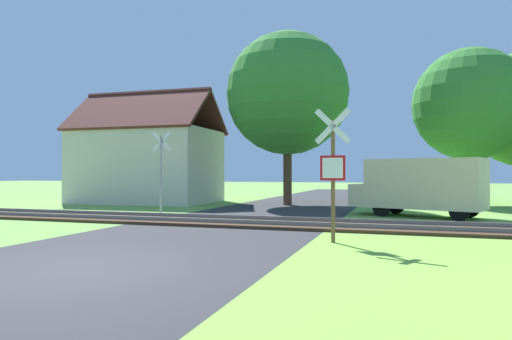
% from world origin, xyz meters
% --- Properties ---
extents(ground_plane, '(160.00, 160.00, 0.00)m').
position_xyz_m(ground_plane, '(0.00, 0.00, 0.00)').
color(ground_plane, '#6B9942').
extents(road_asphalt, '(6.52, 80.00, 0.01)m').
position_xyz_m(road_asphalt, '(0.00, 2.00, 0.00)').
color(road_asphalt, '#2D2D30').
rests_on(road_asphalt, ground).
extents(rail_track, '(60.00, 2.60, 0.22)m').
position_xyz_m(rail_track, '(0.00, 7.73, 0.06)').
color(rail_track, '#422D1E').
rests_on(rail_track, ground).
extents(stop_sign_near, '(0.88, 0.15, 3.26)m').
position_xyz_m(stop_sign_near, '(3.80, 4.52, 1.80)').
color(stop_sign_near, brown).
rests_on(stop_sign_near, ground).
extents(crossing_sign_far, '(0.88, 0.14, 3.47)m').
position_xyz_m(crossing_sign_far, '(-4.33, 10.60, 2.00)').
color(crossing_sign_far, '#9E9EA5').
rests_on(crossing_sign_far, ground).
extents(house, '(8.04, 5.88, 6.51)m').
position_xyz_m(house, '(-8.68, 16.73, 2.27)').
color(house, beige).
rests_on(house, ground).
extents(tree_center, '(6.54, 6.54, 9.23)m').
position_xyz_m(tree_center, '(-0.43, 17.14, 5.94)').
color(tree_center, '#513823').
rests_on(tree_center, ground).
extents(tree_right, '(5.92, 5.92, 8.30)m').
position_xyz_m(tree_right, '(8.84, 19.81, 5.33)').
color(tree_right, '#513823').
rests_on(tree_right, ground).
extents(mail_truck, '(5.24, 3.39, 2.24)m').
position_xyz_m(mail_truck, '(6.07, 12.22, 1.24)').
color(mail_truck, beige).
rests_on(mail_truck, ground).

